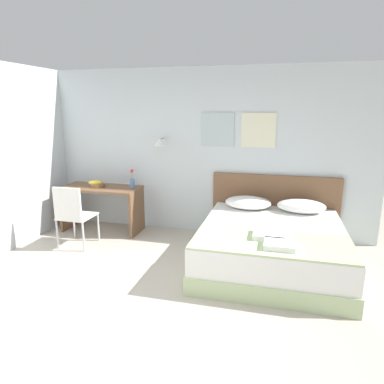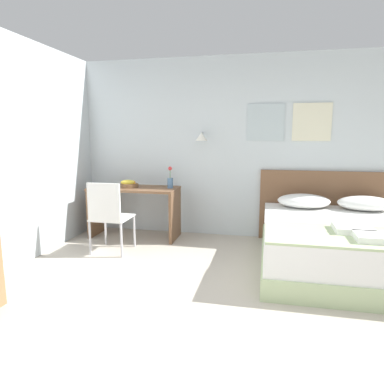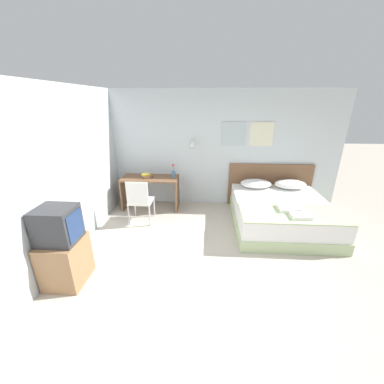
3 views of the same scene
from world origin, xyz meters
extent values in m
plane|color=#B2A899|center=(0.00, 0.00, 0.00)|extent=(24.00, 24.00, 0.00)
cube|color=silver|center=(0.00, 2.81, 1.32)|extent=(5.63, 0.06, 2.65)
cube|color=#A8B7BC|center=(0.35, 2.77, 1.70)|extent=(0.52, 0.02, 0.52)
cube|color=beige|center=(0.98, 2.77, 1.70)|extent=(0.52, 0.02, 0.52)
cylinder|color=#B2B2B7|center=(-0.55, 2.70, 1.55)|extent=(0.02, 0.16, 0.02)
cone|color=white|center=(-0.55, 2.61, 1.50)|extent=(0.17, 0.17, 0.12)
cube|color=#B2C693|center=(1.28, 1.71, 0.11)|extent=(1.82, 2.02, 0.22)
cube|color=white|center=(1.28, 1.71, 0.38)|extent=(1.79, 1.98, 0.33)
cube|color=brown|center=(1.28, 2.75, 0.51)|extent=(1.94, 0.06, 1.02)
ellipsoid|color=white|center=(0.89, 2.45, 0.64)|extent=(0.69, 0.44, 0.19)
ellipsoid|color=white|center=(1.66, 2.45, 0.64)|extent=(0.69, 0.44, 0.19)
cube|color=#B2C693|center=(1.28, 1.12, 0.56)|extent=(1.77, 0.81, 0.02)
cube|color=white|center=(1.25, 1.26, 0.60)|extent=(0.36, 0.33, 0.06)
cube|color=white|center=(1.37, 0.98, 0.60)|extent=(0.33, 0.28, 0.06)
cube|color=brown|center=(-1.53, 2.40, 0.74)|extent=(1.29, 0.59, 0.03)
cube|color=brown|center=(-2.15, 2.40, 0.36)|extent=(0.04, 0.54, 0.72)
cube|color=brown|center=(-0.90, 2.40, 0.36)|extent=(0.04, 0.54, 0.72)
cube|color=white|center=(-1.57, 1.73, 0.45)|extent=(0.47, 0.47, 0.02)
cube|color=white|center=(-1.57, 1.51, 0.70)|extent=(0.43, 0.03, 0.48)
cylinder|color=#B7B7BC|center=(-1.79, 1.95, 0.22)|extent=(0.03, 0.03, 0.44)
cylinder|color=#B7B7BC|center=(-1.36, 1.95, 0.22)|extent=(0.03, 0.03, 0.44)
cylinder|color=#B7B7BC|center=(-1.79, 1.52, 0.22)|extent=(0.03, 0.03, 0.44)
cylinder|color=#B7B7BC|center=(-1.36, 1.52, 0.22)|extent=(0.03, 0.03, 0.44)
cylinder|color=brown|center=(-1.59, 2.39, 0.78)|extent=(0.24, 0.24, 0.05)
sphere|color=orange|center=(-1.54, 2.40, 0.82)|extent=(0.07, 0.07, 0.07)
sphere|color=#B2C156|center=(-1.62, 2.43, 0.82)|extent=(0.07, 0.07, 0.07)
ellipsoid|color=yellow|center=(-1.60, 2.35, 0.84)|extent=(0.22, 0.15, 0.07)
cylinder|color=#4C7099|center=(-0.98, 2.44, 0.83)|extent=(0.08, 0.08, 0.15)
cylinder|color=#3D7538|center=(-0.98, 2.44, 0.97)|extent=(0.01, 0.01, 0.14)
sphere|color=#DB3838|center=(-0.98, 2.44, 1.04)|extent=(0.06, 0.06, 0.06)
camera|label=1|loc=(1.31, -2.57, 2.03)|focal=32.00mm
camera|label=2|loc=(0.38, -2.31, 1.53)|focal=32.00mm
camera|label=3|loc=(-0.23, -2.67, 2.40)|focal=22.00mm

